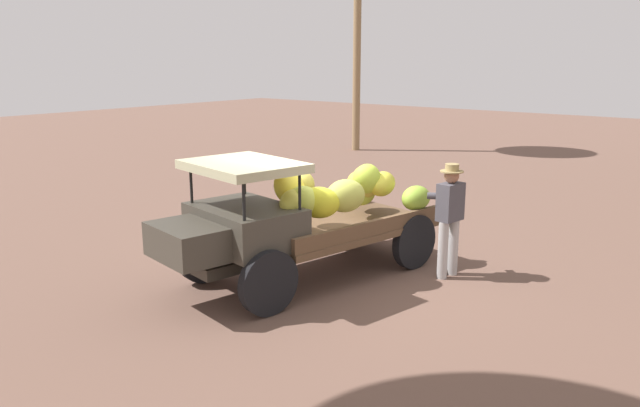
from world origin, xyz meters
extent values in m
plane|color=brown|center=(0.00, 0.00, 0.00)|extent=(60.00, 60.00, 0.00)
cube|color=#3C372F|center=(-0.02, -0.23, 0.48)|extent=(4.01, 1.19, 0.16)
cylinder|color=black|center=(1.56, 0.28, 0.43)|extent=(0.87, 0.30, 0.86)
cylinder|color=black|center=(1.25, -1.29, 0.43)|extent=(0.87, 0.30, 0.86)
cylinder|color=black|center=(-1.19, 0.81, 0.43)|extent=(0.87, 0.30, 0.86)
cylinder|color=black|center=(-1.50, -0.77, 0.43)|extent=(0.87, 0.30, 0.86)
cube|color=brown|center=(-0.46, -0.15, 0.66)|extent=(3.27, 2.25, 0.10)
cube|color=brown|center=(-0.31, 0.64, 0.82)|extent=(2.96, 0.64, 0.22)
cube|color=brown|center=(-0.61, -0.94, 0.82)|extent=(2.96, 0.64, 0.22)
cube|color=#3C372F|center=(1.21, -0.47, 0.99)|extent=(1.37, 1.70, 0.55)
cube|color=#3C372F|center=(2.09, -0.64, 0.93)|extent=(0.89, 1.18, 0.44)
cylinder|color=black|center=(1.76, 0.08, 1.54)|extent=(0.04, 0.04, 0.55)
cylinder|color=black|center=(1.52, -1.19, 1.54)|extent=(0.04, 0.04, 0.55)
cylinder|color=black|center=(0.90, 0.25, 1.54)|extent=(0.04, 0.04, 0.55)
cylinder|color=black|center=(0.65, -1.02, 1.54)|extent=(0.04, 0.04, 0.55)
cube|color=#B4B189|center=(1.21, -0.47, 1.81)|extent=(1.48, 1.72, 0.12)
ellipsoid|color=#90B838|center=(-1.40, 0.69, 1.07)|extent=(0.57, 0.51, 0.45)
ellipsoid|color=#B5BA4A|center=(0.04, 0.37, 1.32)|extent=(0.73, 0.65, 0.53)
ellipsoid|color=gold|center=(-1.20, 0.19, 1.27)|extent=(0.76, 0.62, 0.47)
ellipsoid|color=#B0CC3A|center=(-0.91, 0.08, 1.38)|extent=(0.60, 0.58, 0.53)
ellipsoid|color=#A6C43E|center=(-1.36, -0.29, 1.06)|extent=(0.59, 0.61, 0.52)
ellipsoid|color=gold|center=(-1.00, -0.01, 1.31)|extent=(0.60, 0.62, 0.60)
ellipsoid|color=gold|center=(0.73, 0.00, 1.29)|extent=(0.68, 0.63, 0.49)
ellipsoid|color=gold|center=(-1.38, -0.37, 1.19)|extent=(0.59, 0.58, 0.43)
ellipsoid|color=gold|center=(0.43, 0.20, 1.27)|extent=(0.77, 0.78, 0.56)
ellipsoid|color=#BACE41|center=(-1.06, -0.10, 1.12)|extent=(0.71, 0.55, 0.50)
ellipsoid|color=yellow|center=(0.51, -0.27, 1.43)|extent=(0.54, 0.56, 0.61)
ellipsoid|color=gold|center=(-0.02, -0.50, 1.34)|extent=(0.52, 0.53, 0.52)
ellipsoid|color=#B7C543|center=(0.60, 0.05, 1.30)|extent=(0.50, 0.58, 0.51)
cylinder|color=#AFABAA|center=(-1.05, 1.37, 0.44)|extent=(0.15, 0.15, 0.88)
cylinder|color=#AFABAA|center=(-1.31, 1.42, 0.44)|extent=(0.15, 0.15, 0.88)
cube|color=#47444B|center=(-1.18, 1.39, 1.16)|extent=(0.43, 0.30, 0.56)
cylinder|color=#47444B|center=(-1.09, 1.28, 1.24)|extent=(0.28, 0.40, 0.10)
cylinder|color=#47444B|center=(-1.29, 1.31, 1.24)|extent=(0.36, 0.34, 0.10)
sphere|color=#9C684E|center=(-1.18, 1.39, 1.55)|extent=(0.22, 0.22, 0.22)
cylinder|color=#9A8451|center=(-1.18, 1.39, 1.61)|extent=(0.34, 0.34, 0.02)
cylinder|color=#9A8451|center=(-1.18, 1.39, 1.67)|extent=(0.20, 0.20, 0.10)
cube|color=#8B674B|center=(-2.49, -0.64, 0.22)|extent=(0.54, 0.59, 0.44)
cylinder|color=#8D714E|center=(-11.08, -7.28, 3.70)|extent=(0.27, 0.27, 7.40)
camera|label=1|loc=(7.00, 5.43, 3.23)|focal=34.95mm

